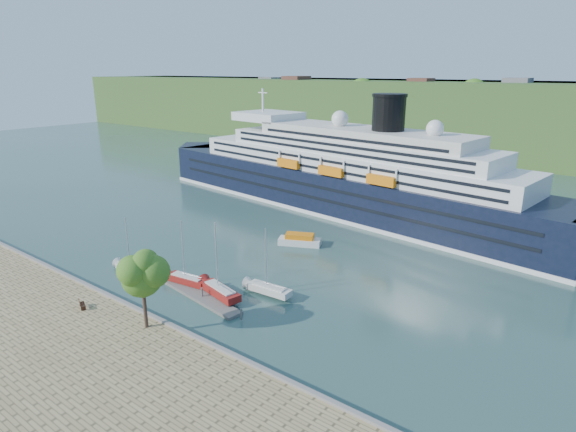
# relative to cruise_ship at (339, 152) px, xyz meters

# --- Properties ---
(ground) EXTENTS (400.00, 400.00, 0.00)m
(ground) POSITION_rel_cruise_ship_xyz_m (2.61, -53.95, -12.00)
(ground) COLOR #284846
(ground) RESTS_ON ground
(far_hillside) EXTENTS (400.00, 50.00, 24.00)m
(far_hillside) POSITION_rel_cruise_ship_xyz_m (2.61, 91.05, -0.00)
(far_hillside) COLOR #345321
(far_hillside) RESTS_ON ground
(quay_coping) EXTENTS (220.00, 0.50, 0.30)m
(quay_coping) POSITION_rel_cruise_ship_xyz_m (2.61, -54.15, -10.85)
(quay_coping) COLOR slate
(quay_coping) RESTS_ON promenade
(cruise_ship) EXTENTS (107.95, 27.54, 24.00)m
(cruise_ship) POSITION_rel_cruise_ship_xyz_m (0.00, 0.00, 0.00)
(cruise_ship) COLOR black
(cruise_ship) RESTS_ON ground
(park_bench) EXTENTS (1.79, 1.28, 1.06)m
(park_bench) POSITION_rel_cruise_ship_xyz_m (0.48, -57.77, -10.47)
(park_bench) COLOR #452313
(park_bench) RESTS_ON promenade
(promenade_tree) EXTENTS (5.93, 5.93, 9.81)m
(promenade_tree) POSITION_rel_cruise_ship_xyz_m (10.15, -55.86, -6.09)
(promenade_tree) COLOR #305C18
(promenade_tree) RESTS_ON promenade
(floating_pontoon) EXTENTS (17.93, 4.58, 0.40)m
(floating_pontoon) POSITION_rel_cruise_ship_xyz_m (6.55, -45.91, -11.80)
(floating_pontoon) COLOR slate
(floating_pontoon) RESTS_ON ground
(sailboat_white_near) EXTENTS (6.27, 1.99, 8.00)m
(sailboat_white_near) POSITION_rel_cruise_ship_xyz_m (-5.46, -46.74, -8.00)
(sailboat_white_near) COLOR silver
(sailboat_white_near) RESTS_ON ground
(sailboat_red) EXTENTS (7.00, 2.81, 8.78)m
(sailboat_red) POSITION_rel_cruise_ship_xyz_m (4.04, -44.66, -7.61)
(sailboat_red) COLOR maroon
(sailboat_red) RESTS_ON ground
(sailboat_white_far) EXTENTS (6.89, 2.35, 8.75)m
(sailboat_white_far) POSITION_rel_cruise_ship_xyz_m (14.77, -40.26, -7.63)
(sailboat_white_far) COLOR silver
(sailboat_white_far) RESTS_ON ground
(tender_launch) EXTENTS (7.44, 5.17, 1.96)m
(tender_launch) POSITION_rel_cruise_ship_xyz_m (6.72, -22.62, -11.02)
(tender_launch) COLOR orange
(tender_launch) RESTS_ON ground
(sailboat_extra) EXTENTS (7.75, 3.66, 9.65)m
(sailboat_extra) POSITION_rel_cruise_ship_xyz_m (10.24, -44.63, -7.17)
(sailboat_extra) COLOR maroon
(sailboat_extra) RESTS_ON ground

